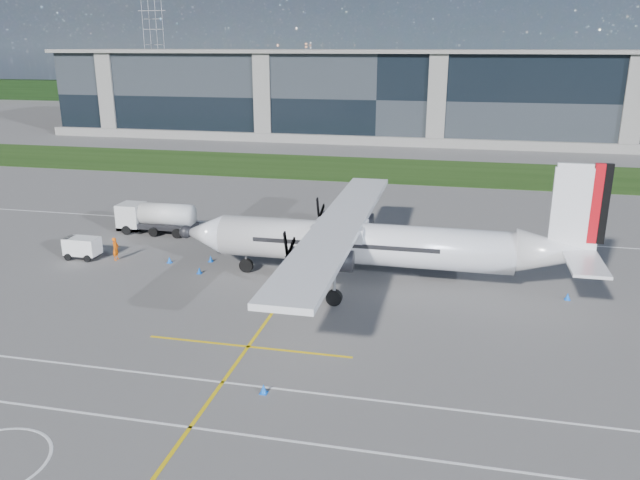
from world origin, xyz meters
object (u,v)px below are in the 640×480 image
Objects in this scene: fuel_tanker_truck at (151,218)px; safety_cone_fwd at (169,260)px; safety_cone_portwing at (264,389)px; safety_cone_nose_port at (199,270)px; baggage_tug at (82,248)px; pylon_west at (155,50)px; safety_cone_tail at (568,296)px; ground_crew_person at (115,247)px; safety_cone_nose_stbd at (211,259)px; turboprop_aircraft at (378,221)px.

fuel_tanker_truck is 14.95× the size of safety_cone_fwd.
safety_cone_nose_port is at bearing 122.91° from safety_cone_portwing.
baggage_tug is at bearing -176.43° from safety_cone_fwd.
safety_cone_tail is (101.70, -144.86, -14.75)m from pylon_west.
safety_cone_fwd is (4.44, 0.24, -0.80)m from ground_crew_person.
safety_cone_fwd is at bearing -63.28° from pylon_west.
safety_cone_nose_stbd is (7.49, 1.20, -0.80)m from ground_crew_person.
turboprop_aircraft is at bearing -0.53° from baggage_tug.
baggage_tug is at bearing 173.00° from safety_cone_nose_port.
safety_cone_nose_stbd is at bearing 17.45° from safety_cone_fwd.
fuel_tanker_truck reaches higher than safety_cone_fwd.
pylon_west reaches higher than safety_cone_nose_port.
fuel_tanker_truck is (67.21, -136.46, -13.60)m from pylon_west.
ground_crew_person reaches higher than baggage_tug.
fuel_tanker_truck is at bearing 125.21° from safety_cone_fwd.
baggage_tug reaches higher than safety_cone_nose_port.
safety_cone_tail is (33.78, -0.87, -0.80)m from ground_crew_person.
safety_cone_nose_port is at bearing -28.17° from safety_cone_fwd.
fuel_tanker_truck is at bearing 126.98° from safety_cone_portwing.
pylon_west reaches higher than safety_cone_tail.
safety_cone_nose_port is 1.00× the size of safety_cone_nose_stbd.
fuel_tanker_truck is at bearing 166.31° from safety_cone_tail.
safety_cone_tail is (34.49, -8.40, -1.15)m from fuel_tanker_truck.
safety_cone_nose_stbd is (-0.19, 2.70, 0.00)m from safety_cone_nose_port.
pylon_west is 60.00× the size of safety_cone_nose_port.
ground_crew_person is 4.21× the size of safety_cone_nose_stbd.
pylon_west is at bearing 117.46° from safety_cone_nose_port.
pylon_west is at bearing 116.72° from safety_cone_fwd.
safety_cone_tail is (12.91, -0.44, -4.35)m from turboprop_aircraft.
safety_cone_tail is at bearing -1.03° from baggage_tug.
safety_cone_nose_port is 26.10m from safety_cone_tail.
turboprop_aircraft is 13.92m from safety_cone_nose_port.
safety_cone_nose_port and safety_cone_portwing have the same top height.
fuel_tanker_truck reaches higher than safety_cone_portwing.
safety_cone_nose_port is 1.00× the size of safety_cone_fwd.
turboprop_aircraft reaches higher than safety_cone_fwd.
safety_cone_portwing is at bearing -57.09° from safety_cone_nose_port.
ground_crew_person is at bearing -84.64° from fuel_tanker_truck.
safety_cone_portwing is (-16.36, -15.68, 0.00)m from safety_cone_tail.
safety_cone_fwd is (-16.43, 0.67, -4.35)m from turboprop_aircraft.
turboprop_aircraft is 21.17m from ground_crew_person.
safety_cone_nose_port is 1.00× the size of safety_cone_tail.
turboprop_aircraft is 17.04m from safety_cone_portwing.
safety_cone_fwd is (72.36, -143.75, -14.75)m from pylon_west.
safety_cone_fwd is at bearing 127.72° from safety_cone_portwing.
safety_cone_nose_port is at bearing -175.38° from turboprop_aircraft.
baggage_tug is 5.68× the size of safety_cone_tail.
turboprop_aircraft is 23.22m from fuel_tanker_truck.
safety_cone_portwing and safety_cone_nose_stbd have the same top height.
safety_cone_tail is at bearing -1.94° from turboprop_aircraft.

